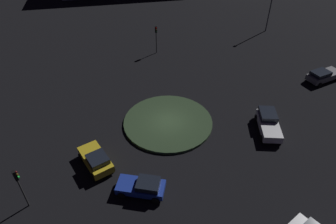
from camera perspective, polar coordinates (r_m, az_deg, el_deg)
name	(u,v)px	position (r m, az deg, el deg)	size (l,w,h in m)	color
ground_plane	(168,123)	(31.86, 0.00, -2.06)	(117.42, 117.42, 0.00)	black
roundabout_island	(168,122)	(31.78, 0.00, -1.87)	(9.30, 9.30, 0.27)	#2D4228
car_yellow	(96,160)	(27.73, -13.42, -8.71)	(2.23, 4.02, 1.54)	gold
car_grey	(323,75)	(42.93, 27.23, 6.17)	(4.69, 2.30, 1.46)	slate
car_white	(268,123)	(32.21, 18.41, -1.98)	(4.07, 4.72, 1.60)	white
car_blue	(143,186)	(25.26, -4.81, -13.81)	(4.06, 3.85, 1.38)	#1E38A5
traffic_light_east_near	(18,182)	(25.20, -26.35, -11.71)	(0.38, 0.34, 4.03)	#2D2D2D
traffic_light_southwest	(156,34)	(44.08, -2.26, 14.43)	(0.37, 0.39, 4.04)	#2D2D2D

